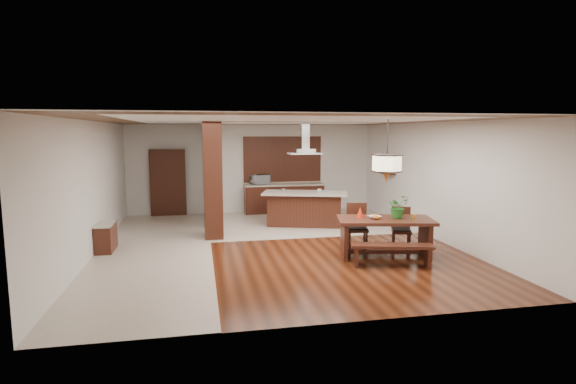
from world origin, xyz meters
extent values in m
plane|color=#361609|center=(0.00, 0.00, 0.00)|extent=(9.00, 9.00, 0.00)
cube|color=white|center=(0.00, 0.00, 2.90)|extent=(8.00, 9.00, 0.04)
cube|color=silver|center=(0.00, 4.50, 1.45)|extent=(8.00, 0.04, 2.90)
cube|color=silver|center=(0.00, -4.50, 1.45)|extent=(8.00, 0.04, 2.90)
cube|color=silver|center=(-4.00, 0.00, 1.45)|extent=(0.04, 9.00, 2.90)
cube|color=silver|center=(4.00, 0.00, 1.45)|extent=(0.04, 9.00, 2.90)
cube|color=beige|center=(-2.75, 0.00, 0.01)|extent=(2.50, 9.00, 0.01)
cube|color=beige|center=(1.25, 2.50, 0.01)|extent=(5.50, 4.00, 0.01)
cube|color=#3E230F|center=(0.00, 0.00, 2.88)|extent=(8.00, 9.00, 0.02)
cube|color=black|center=(-1.40, 1.20, 1.45)|extent=(0.45, 1.00, 2.90)
cube|color=silver|center=(-1.40, 3.30, 1.45)|extent=(0.18, 2.40, 2.90)
cube|color=black|center=(-3.81, 0.20, 0.32)|extent=(0.37, 0.88, 0.63)
cube|color=black|center=(-2.70, 4.40, 1.05)|extent=(1.10, 0.20, 2.10)
cube|color=black|center=(1.00, 4.20, 0.45)|extent=(2.60, 0.60, 0.90)
cube|color=#BEB5A6|center=(1.00, 4.20, 0.92)|extent=(2.60, 0.62, 0.05)
cube|color=#AB7333|center=(1.00, 4.46, 1.75)|extent=(2.60, 0.08, 1.50)
cube|color=black|center=(3.87, 2.60, 1.40)|extent=(0.26, 0.90, 0.04)
cube|color=black|center=(3.87, 2.60, 1.80)|extent=(0.26, 0.90, 0.04)
cube|color=black|center=(2.10, -1.47, 0.79)|extent=(2.15, 1.38, 0.07)
cube|color=black|center=(1.26, -1.29, 0.38)|extent=(0.25, 0.80, 0.76)
cube|color=black|center=(2.95, -1.65, 0.38)|extent=(0.25, 0.80, 0.76)
imported|color=#246722|center=(2.38, -1.46, 1.08)|extent=(0.53, 0.49, 0.49)
imported|color=#B8B2A1|center=(1.87, -1.43, 0.86)|extent=(0.30, 0.30, 0.06)
cone|color=red|center=(1.62, -1.26, 0.94)|extent=(0.16, 0.16, 0.23)
cylinder|color=gold|center=(2.64, -1.67, 0.88)|extent=(0.08, 0.08, 0.11)
cube|color=black|center=(1.18, 2.00, 0.46)|extent=(2.17, 1.33, 0.92)
cube|color=#BEB5A6|center=(1.18, 1.95, 0.94)|extent=(2.54, 1.66, 0.05)
imported|color=silver|center=(1.57, 1.87, 1.01)|extent=(0.15, 0.15, 0.09)
imported|color=silver|center=(0.22, 4.24, 1.11)|extent=(0.67, 0.58, 0.31)
camera|label=1|loc=(-1.74, -10.20, 2.64)|focal=28.00mm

